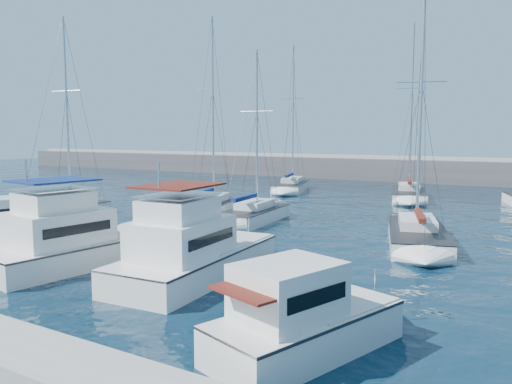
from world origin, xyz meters
The scene contains 12 objects.
ground centered at (0.00, 0.00, 0.00)m, with size 220.00×220.00×0.00m, color black.
breakwater centered at (0.00, 52.00, 1.05)m, with size 160.00×6.00×4.45m.
motor_yacht_port_outer centered at (-11.99, -1.65, 0.94)m, with size 4.42×6.40×3.20m.
motor_yacht_port_inner centered at (-5.15, -3.00, 1.13)m, with size 5.01×9.67×4.69m.
motor_yacht_stbd_inner centered at (1.27, -1.88, 1.13)m, with size 4.29×9.57×4.69m.
motor_yacht_stbd_outer centered at (8.81, -6.41, 0.94)m, with size 4.40×6.67×3.20m.
sailboat_mid_a centered at (-17.37, 6.14, 0.54)m, with size 4.13×7.83×15.63m.
sailboat_mid_b centered at (-8.93, 13.67, 0.54)m, with size 5.04×8.44×16.15m.
sailboat_mid_c centered at (-3.94, 12.03, 0.51)m, with size 3.74×8.11×12.90m.
sailboat_mid_d centered at (8.29, 10.42, 0.52)m, with size 5.63×9.61×15.13m.
sailboat_back_a centered at (-10.81, 32.05, 0.54)m, with size 5.72×9.80×16.94m.
sailboat_back_b centered at (2.74, 31.07, 0.54)m, with size 5.47×9.83×17.72m.
Camera 1 is at (14.83, -19.06, 6.35)m, focal length 35.00 mm.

